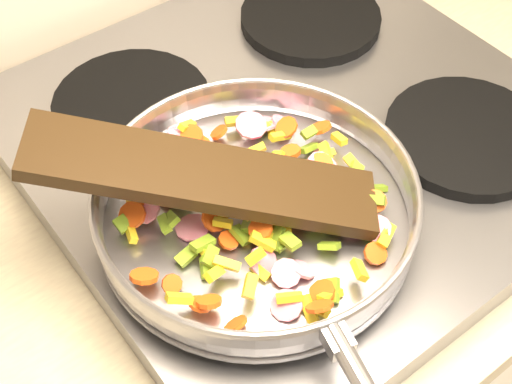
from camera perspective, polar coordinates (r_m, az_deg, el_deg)
cooktop at (r=0.86m, az=3.15°, el=4.45°), size 0.60×0.60×0.04m
grate_fl at (r=0.71m, az=1.66°, el=-5.27°), size 0.19×0.19×0.02m
grate_fr at (r=0.86m, az=16.53°, el=4.31°), size 0.19×0.19×0.02m
grate_bl at (r=0.87m, az=-9.89°, el=6.92°), size 0.19×0.19×0.02m
grate_br at (r=0.99m, az=4.38°, el=13.70°), size 0.19×0.19×0.02m
saute_pan at (r=0.71m, az=0.08°, el=-0.99°), size 0.36×0.52×0.05m
vegetable_heap at (r=0.72m, az=0.22°, el=-0.87°), size 0.29×0.29×0.04m
wooden_spatula at (r=0.68m, az=-4.06°, el=1.29°), size 0.31×0.27×0.10m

